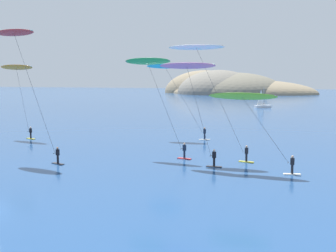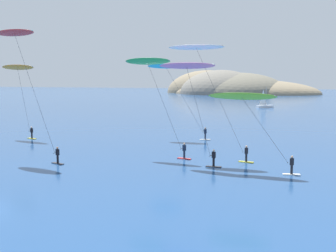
% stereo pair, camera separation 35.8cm
% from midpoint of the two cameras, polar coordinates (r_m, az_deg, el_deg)
% --- Properties ---
extents(headland_island, '(82.63, 53.54, 24.95)m').
position_cam_midpoint_polar(headland_island, '(226.23, 7.86, 4.38)').
color(headland_island, slate).
rests_on(headland_island, ground).
extents(sailboat_far, '(5.31, 4.37, 5.70)m').
position_cam_midpoint_polar(sailboat_far, '(122.22, 12.73, 2.75)').
color(sailboat_far, white).
rests_on(sailboat_far, ground).
extents(kitesurfer_orange, '(6.33, 2.59, 10.36)m').
position_cam_midpoint_polar(kitesurfer_orange, '(62.68, -19.90, 6.91)').
color(kitesurfer_orange, yellow).
rests_on(kitesurfer_orange, ground).
extents(kitesurfer_red, '(9.03, 2.94, 13.41)m').
position_cam_midpoint_polar(kitesurfer_red, '(46.22, -19.97, 10.66)').
color(kitesurfer_red, '#2D2D33').
rests_on(kitesurfer_red, ground).
extents(kitesurfer_lime, '(8.51, 1.80, 7.25)m').
position_cam_midpoint_polar(kitesurfer_lime, '(38.61, 10.24, 3.32)').
color(kitesurfer_lime, silver).
rests_on(kitesurfer_lime, ground).
extents(kitesurfer_green, '(7.75, 1.65, 10.66)m').
position_cam_midpoint_polar(kitesurfer_green, '(45.11, -2.56, 7.59)').
color(kitesurfer_green, red).
rests_on(kitesurfer_green, ground).
extents(kitesurfer_pink, '(6.70, 2.36, 10.01)m').
position_cam_midpoint_polar(kitesurfer_pink, '(40.84, 2.61, 7.16)').
color(kitesurfer_pink, '#2D2D33').
rests_on(kitesurfer_pink, ground).
extents(kitesurfer_white, '(8.95, 1.39, 11.87)m').
position_cam_midpoint_polar(kitesurfer_white, '(43.37, 4.13, 9.52)').
color(kitesurfer_white, yellow).
rests_on(kitesurfer_white, ground).
extents(kitesurfer_cyan, '(9.06, 1.70, 10.44)m').
position_cam_midpoint_polar(kitesurfer_cyan, '(58.46, -0.18, 7.43)').
color(kitesurfer_cyan, silver).
rests_on(kitesurfer_cyan, ground).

